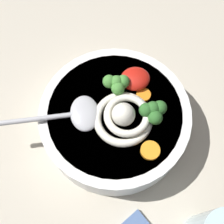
{
  "coord_description": "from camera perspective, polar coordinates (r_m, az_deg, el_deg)",
  "views": [
    {
      "loc": [
        -4.23,
        -15.89,
        50.14
      ],
      "look_at": [
        -0.47,
        1.71,
        10.01
      ],
      "focal_mm": 45.37,
      "sensor_mm": 36.0,
      "label": 1
    }
  ],
  "objects": [
    {
      "name": "table_slab",
      "position": [
        0.51,
        0.92,
        -5.41
      ],
      "size": [
        114.51,
        114.51,
        3.49
      ],
      "primitive_type": "cube",
      "color": "#BCB29E",
      "rests_on": "ground"
    },
    {
      "name": "carrot_slice_left",
      "position": [
        0.42,
        7.69,
        -7.7
      ],
      "size": [
        2.86,
        2.86,
        0.71
      ],
      "primitive_type": "cylinder",
      "color": "orange",
      "rests_on": "soup_bowl"
    },
    {
      "name": "broccoli_floret_front",
      "position": [
        0.42,
        8.39,
        0.02
      ],
      "size": [
        4.28,
        3.68,
        3.38
      ],
      "color": "#7A9E60",
      "rests_on": "soup_bowl"
    },
    {
      "name": "soup_bowl",
      "position": [
        0.47,
        0.0,
        -1.58
      ],
      "size": [
        23.99,
        23.99,
        6.52
      ],
      "color": "white",
      "rests_on": "table_slab"
    },
    {
      "name": "broccoli_floret_rear",
      "position": [
        0.44,
        0.98,
        5.78
      ],
      "size": [
        4.1,
        3.53,
        3.24
      ],
      "color": "#7A9E60",
      "rests_on": "soup_bowl"
    },
    {
      "name": "noodle_pile",
      "position": [
        0.42,
        2.37,
        -0.6
      ],
      "size": [
        9.96,
        9.77,
        4.0
      ],
      "color": "silver",
      "rests_on": "soup_bowl"
    },
    {
      "name": "carrot_slice_center",
      "position": [
        0.45,
        6.36,
        3.45
      ],
      "size": [
        2.29,
        2.29,
        0.51
      ],
      "primitive_type": "cylinder",
      "color": "orange",
      "rests_on": "soup_bowl"
    },
    {
      "name": "chili_sauce_dollop",
      "position": [
        0.46,
        4.69,
        6.68
      ],
      "size": [
        4.76,
        4.29,
        2.14
      ],
      "primitive_type": "ellipsoid",
      "color": "red",
      "rests_on": "soup_bowl"
    },
    {
      "name": "soup_spoon",
      "position": [
        0.43,
        -7.35,
        -0.45
      ],
      "size": [
        17.41,
        6.33,
        1.6
      ],
      "rotation": [
        0.0,
        0.0,
        3.06
      ],
      "color": "#B7B7BC",
      "rests_on": "soup_bowl"
    }
  ]
}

